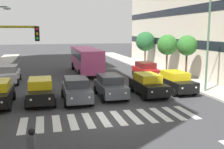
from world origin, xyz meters
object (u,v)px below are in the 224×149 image
at_px(car_3, 76,89).
at_px(car_row2_0, 9,74).
at_px(car_2, 110,86).
at_px(street_tree_2, 167,45).
at_px(street_lamp_left, 202,34).
at_px(bus_behind_traffic, 86,58).
at_px(car_1, 148,84).
at_px(street_tree_1, 187,46).
at_px(street_tree_3, 145,41).
at_px(car_row2_1, 146,70).
at_px(car_0, 175,81).
at_px(car_4, 41,90).

distance_m(car_3, car_row2_0, 10.23).
xyz_separation_m(car_2, street_tree_2, (-9.12, -9.17, 2.56)).
xyz_separation_m(street_lamp_left, street_tree_2, (-1.61, -9.62, -1.42)).
height_order(bus_behind_traffic, street_lamp_left, street_lamp_left).
height_order(car_1, car_row2_0, same).
xyz_separation_m(street_tree_1, street_tree_3, (-0.44, -12.39, -0.07)).
bearing_deg(car_2, car_row2_1, -128.58).
relative_size(car_0, car_3, 1.00).
bearing_deg(street_lamp_left, street_tree_3, -95.81).
bearing_deg(car_0, street_lamp_left, 154.35).
distance_m(car_0, car_row2_1, 6.85).
distance_m(car_4, car_row2_1, 13.36).
xyz_separation_m(car_row2_0, bus_behind_traffic, (-8.29, -4.43, 0.97)).
bearing_deg(car_4, bus_behind_traffic, -112.28).
bearing_deg(car_1, street_tree_2, -123.06).
xyz_separation_m(car_2, street_tree_1, (-8.80, -4.10, 2.75)).
xyz_separation_m(car_1, car_row2_0, (11.33, -8.12, 0.00)).
bearing_deg(car_row2_1, street_tree_3, -110.48).
bearing_deg(street_lamp_left, street_tree_1, -105.77).
bearing_deg(street_tree_2, car_4, 33.58).
xyz_separation_m(car_1, street_tree_3, (-6.20, -16.67, 2.67)).
bearing_deg(street_tree_2, car_0, 68.96).
xyz_separation_m(car_row2_0, car_row2_1, (-14.07, 0.70, 0.00)).
bearing_deg(car_row2_0, car_0, 151.74).
bearing_deg(car_0, car_2, 3.99).
bearing_deg(street_lamp_left, car_1, -3.44).
height_order(car_0, car_4, same).
height_order(car_4, bus_behind_traffic, bus_behind_traffic).
xyz_separation_m(car_3, street_tree_3, (-11.91, -17.09, 2.67)).
distance_m(car_3, car_row2_1, 11.54).
xyz_separation_m(car_0, car_4, (10.96, 0.74, 0.00)).
relative_size(car_2, car_row2_0, 1.00).
distance_m(car_3, street_lamp_left, 10.94).
relative_size(car_4, car_row2_0, 1.00).
bearing_deg(car_3, car_4, -5.83).
relative_size(street_lamp_left, street_tree_1, 1.71).
distance_m(car_2, car_4, 5.22).
xyz_separation_m(car_row2_1, bus_behind_traffic, (5.78, -5.13, 0.97)).
relative_size(car_2, car_4, 1.00).
bearing_deg(street_tree_2, car_1, 56.94).
height_order(car_2, bus_behind_traffic, bus_behind_traffic).
height_order(car_1, street_tree_1, street_tree_1).
height_order(car_3, bus_behind_traffic, bus_behind_traffic).
height_order(car_row2_0, bus_behind_traffic, bus_behind_traffic).
relative_size(car_row2_1, bus_behind_traffic, 0.42).
relative_size(car_1, car_row2_1, 1.00).
xyz_separation_m(car_row2_1, street_lamp_left, (-1.73, 7.70, 3.99)).
bearing_deg(car_row2_0, street_tree_2, -175.98).
distance_m(car_0, street_tree_3, 16.68).
height_order(car_2, car_row2_0, same).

